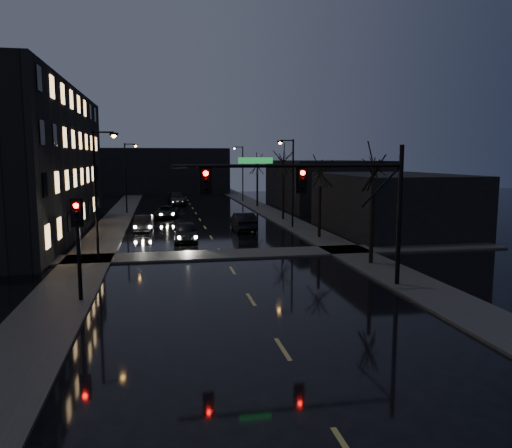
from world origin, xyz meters
name	(u,v)px	position (x,y,z in m)	size (l,w,h in m)	color
ground	(299,374)	(0.00, 0.00, 0.00)	(160.00, 160.00, 0.00)	black
sidewalk_left	(113,225)	(-8.50, 35.00, 0.06)	(3.00, 140.00, 0.12)	#2D2D2B
sidewalk_right	(286,221)	(8.50, 35.00, 0.06)	(3.00, 140.00, 0.12)	#2D2D2B
sidewalk_cross	(223,254)	(0.00, 18.50, 0.06)	(40.00, 3.00, 0.12)	#2D2D2B
apartment_block	(1,162)	(-16.50, 30.00, 6.00)	(12.00, 30.00, 12.00)	black
commercial_right_near	(392,203)	(15.50, 26.00, 2.50)	(10.00, 14.00, 5.00)	black
commercial_right_far	(326,184)	(17.00, 48.00, 3.00)	(12.00, 18.00, 6.00)	black
far_block	(166,171)	(-3.00, 78.00, 4.00)	(22.00, 10.00, 8.00)	black
signal_mast	(327,190)	(3.85, 9.00, 4.87)	(11.11, 0.41, 7.00)	black
signal_pole_left	(78,235)	(-7.50, 8.99, 3.01)	(0.35, 0.41, 4.53)	black
tree_near	(374,160)	(8.40, 14.00, 6.22)	(3.52, 3.52, 8.08)	black
tree_mid_a	(320,165)	(8.40, 24.00, 5.83)	(3.30, 3.30, 7.58)	black
tree_mid_b	(283,155)	(8.40, 36.00, 6.61)	(3.74, 3.74, 8.59)	black
tree_far	(257,160)	(8.40, 50.00, 6.06)	(3.43, 3.43, 7.88)	black
streetlight_l_near	(99,184)	(-7.58, 18.00, 4.77)	(1.53, 0.28, 8.00)	black
streetlight_l_far	(128,172)	(-7.58, 45.00, 4.77)	(1.53, 0.28, 8.00)	black
streetlight_r_mid	(291,176)	(7.58, 30.00, 4.77)	(1.53, 0.28, 8.00)	black
streetlight_r_far	(241,169)	(7.58, 58.00, 4.77)	(1.53, 0.28, 8.00)	black
oncoming_car_a	(186,232)	(-2.09, 24.53, 0.76)	(1.80, 4.48, 1.53)	black
oncoming_car_b	(143,223)	(-5.49, 30.82, 0.68)	(1.44, 4.13, 1.36)	black
oncoming_car_c	(167,212)	(-3.36, 39.91, 0.65)	(2.16, 4.68, 1.30)	black
oncoming_car_d	(177,199)	(-1.80, 55.09, 0.80)	(2.25, 5.54, 1.61)	black
lead_car	(243,221)	(3.17, 29.45, 0.80)	(1.69, 4.85, 1.60)	black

